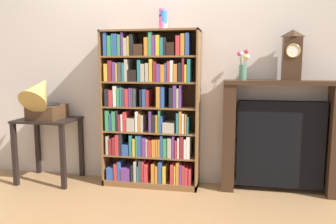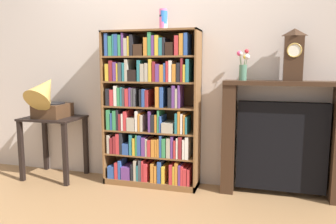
{
  "view_description": "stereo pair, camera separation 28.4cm",
  "coord_description": "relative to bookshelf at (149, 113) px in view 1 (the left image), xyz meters",
  "views": [
    {
      "loc": [
        0.81,
        -3.12,
        1.23
      ],
      "look_at": [
        0.18,
        0.12,
        0.77
      ],
      "focal_mm": 35.64,
      "sensor_mm": 36.0,
      "label": 1
    },
    {
      "loc": [
        1.08,
        -3.05,
        1.23
      ],
      "look_at": [
        0.18,
        0.12,
        0.77
      ],
      "focal_mm": 35.64,
      "sensor_mm": 36.0,
      "label": 2
    }
  ],
  "objects": [
    {
      "name": "bookshelf",
      "position": [
        0.0,
        0.0,
        0.0
      ],
      "size": [
        0.97,
        0.3,
        1.57
      ],
      "color": "brown",
      "rests_on": "ground"
    },
    {
      "name": "fireplace_mantel",
      "position": [
        1.28,
        0.06,
        -0.22
      ],
      "size": [
        1.09,
        0.24,
        1.09
      ],
      "color": "#382316",
      "rests_on": "ground"
    },
    {
      "name": "side_table_left",
      "position": [
        -1.08,
        -0.08,
        -0.24
      ],
      "size": [
        0.6,
        0.47,
        0.67
      ],
      "color": "black",
      "rests_on": "ground"
    },
    {
      "name": "ground_plane",
      "position": [
        0.02,
        -0.11,
        -0.76
      ],
      "size": [
        7.83,
        6.4,
        0.02
      ],
      "primitive_type": "cube",
      "color": "#997047"
    },
    {
      "name": "mantel_clock",
      "position": [
        1.35,
        0.03,
        0.57
      ],
      "size": [
        0.16,
        0.12,
        0.46
      ],
      "color": "#382316",
      "rests_on": "fireplace_mantel"
    },
    {
      "name": "wall_back",
      "position": [
        0.1,
        0.2,
        0.55
      ],
      "size": [
        4.83,
        0.08,
        2.6
      ],
      "primitive_type": "cube",
      "color": "beige",
      "rests_on": "ground"
    },
    {
      "name": "gramophone",
      "position": [
        -1.08,
        -0.16,
        0.14
      ],
      "size": [
        0.31,
        0.52,
        0.52
      ],
      "color": "#472D1C",
      "rests_on": "side_table_left"
    },
    {
      "name": "cup_stack",
      "position": [
        0.14,
        0.03,
        0.92
      ],
      "size": [
        0.08,
        0.08,
        0.2
      ],
      "color": "white",
      "rests_on": "bookshelf"
    },
    {
      "name": "flower_vase",
      "position": [
        0.91,
        0.03,
        0.47
      ],
      "size": [
        0.12,
        0.11,
        0.29
      ],
      "color": "#4C7A60",
      "rests_on": "fireplace_mantel"
    }
  ]
}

